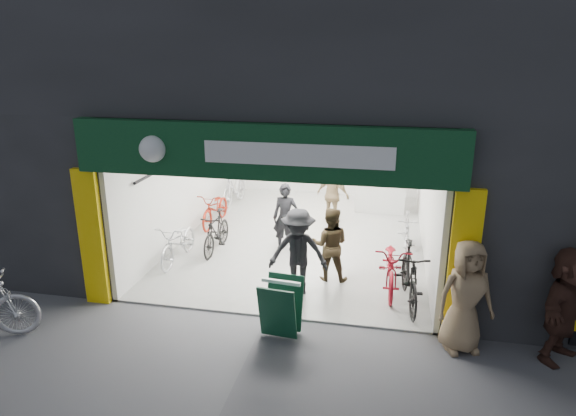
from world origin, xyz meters
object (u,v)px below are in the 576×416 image
(pedestrian_near, at_px, (465,297))
(bike_left_front, at_px, (178,242))
(bike_right_front, at_px, (409,276))
(sandwich_board, at_px, (281,306))

(pedestrian_near, bearing_deg, bike_left_front, 139.71)
(bike_right_front, bearing_deg, bike_left_front, 162.47)
(bike_left_front, bearing_deg, bike_right_front, -10.91)
(pedestrian_near, bearing_deg, bike_right_front, 102.73)
(bike_right_front, bearing_deg, sandwich_board, -150.54)
(sandwich_board, bearing_deg, bike_left_front, 144.69)
(sandwich_board, bearing_deg, bike_right_front, 41.32)
(bike_left_front, xyz_separation_m, pedestrian_near, (5.80, -2.35, 0.46))
(bike_left_front, relative_size, bike_right_front, 0.92)
(bike_right_front, distance_m, sandwich_board, 2.59)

